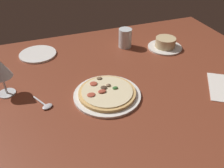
{
  "coord_description": "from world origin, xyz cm",
  "views": [
    {
      "loc": [
        -30.84,
        -77.5,
        63.94
      ],
      "look_at": [
        -3.1,
        -2.97,
        7.0
      ],
      "focal_mm": 39.8,
      "sensor_mm": 36.0,
      "label": 1
    }
  ],
  "objects_px": {
    "ramekin_on_saucer": "(165,44)",
    "water_glass": "(125,39)",
    "side_plate": "(38,54)",
    "pizza_main": "(107,94)",
    "spoon": "(45,105)"
  },
  "relations": [
    {
      "from": "pizza_main",
      "to": "ramekin_on_saucer",
      "type": "height_order",
      "value": "ramekin_on_saucer"
    },
    {
      "from": "pizza_main",
      "to": "side_plate",
      "type": "bearing_deg",
      "value": 116.3
    },
    {
      "from": "side_plate",
      "to": "spoon",
      "type": "height_order",
      "value": "spoon"
    },
    {
      "from": "ramekin_on_saucer",
      "to": "water_glass",
      "type": "xyz_separation_m",
      "value": [
        -0.19,
        0.09,
        0.02
      ]
    },
    {
      "from": "ramekin_on_saucer",
      "to": "spoon",
      "type": "height_order",
      "value": "ramekin_on_saucer"
    },
    {
      "from": "water_glass",
      "to": "side_plate",
      "type": "height_order",
      "value": "water_glass"
    },
    {
      "from": "ramekin_on_saucer",
      "to": "pizza_main",
      "type": "bearing_deg",
      "value": -146.52
    },
    {
      "from": "ramekin_on_saucer",
      "to": "spoon",
      "type": "relative_size",
      "value": 1.75
    },
    {
      "from": "ramekin_on_saucer",
      "to": "side_plate",
      "type": "distance_m",
      "value": 0.65
    },
    {
      "from": "pizza_main",
      "to": "water_glass",
      "type": "relative_size",
      "value": 2.68
    },
    {
      "from": "side_plate",
      "to": "ramekin_on_saucer",
      "type": "bearing_deg",
      "value": -13.79
    },
    {
      "from": "side_plate",
      "to": "pizza_main",
      "type": "bearing_deg",
      "value": -63.7
    },
    {
      "from": "ramekin_on_saucer",
      "to": "side_plate",
      "type": "bearing_deg",
      "value": 166.21
    },
    {
      "from": "water_glass",
      "to": "pizza_main",
      "type": "bearing_deg",
      "value": -122.13
    },
    {
      "from": "pizza_main",
      "to": "ramekin_on_saucer",
      "type": "relative_size",
      "value": 1.49
    }
  ]
}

